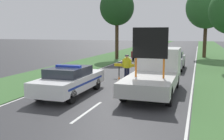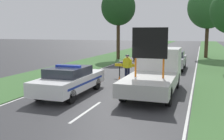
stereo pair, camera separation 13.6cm
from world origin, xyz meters
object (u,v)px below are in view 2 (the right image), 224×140
at_px(queued_car_wagon_maroon, 144,52).
at_px(pedestrian_civilian, 139,65).
at_px(work_truck, 156,70).
at_px(road_barrier, 138,67).
at_px(traffic_cone_near_police, 119,80).
at_px(queued_car_sedan_silver, 174,60).
at_px(police_car, 70,80).
at_px(roadside_tree_near_right, 118,8).
at_px(traffic_cone_centre_front, 146,71).
at_px(roadside_tree_mid_left, 208,7).
at_px(queued_car_van_white, 154,49).
at_px(police_officer, 127,65).

bearing_deg(queued_car_wagon_maroon, pedestrian_civilian, 100.43).
relative_size(work_truck, road_barrier, 1.87).
height_order(road_barrier, traffic_cone_near_police, road_barrier).
distance_m(pedestrian_civilian, queued_car_sedan_silver, 6.08).
height_order(traffic_cone_near_police, queued_car_sedan_silver, queued_car_sedan_silver).
height_order(work_truck, queued_car_sedan_silver, work_truck).
bearing_deg(police_car, roadside_tree_near_right, 95.35).
height_order(work_truck, traffic_cone_centre_front, work_truck).
bearing_deg(pedestrian_civilian, queued_car_sedan_silver, 56.14).
bearing_deg(work_truck, traffic_cone_near_police, -16.76).
bearing_deg(pedestrian_civilian, traffic_cone_near_police, -128.17).
bearing_deg(traffic_cone_centre_front, road_barrier, -105.40).
relative_size(pedestrian_civilian, roadside_tree_mid_left, 0.20).
bearing_deg(road_barrier, traffic_cone_centre_front, 68.87).
distance_m(pedestrian_civilian, traffic_cone_near_police, 2.24).
height_order(queued_car_van_white, roadside_tree_mid_left, roadside_tree_mid_left).
relative_size(police_car, queued_car_sedan_silver, 1.06).
relative_size(traffic_cone_near_police, roadside_tree_near_right, 0.07).
relative_size(road_barrier, pedestrian_civilian, 1.95).
xyz_separation_m(queued_car_sedan_silver, queued_car_wagon_maroon, (-4.08, 7.16, -0.00)).
bearing_deg(queued_car_van_white, queued_car_sedan_silver, 106.87).
bearing_deg(police_car, police_officer, 65.22).
bearing_deg(traffic_cone_centre_front, traffic_cone_near_police, -103.76).
bearing_deg(queued_car_sedan_silver, queued_car_wagon_maroon, -60.32).
bearing_deg(road_barrier, police_officer, -121.93).
bearing_deg(queued_car_sedan_silver, traffic_cone_near_police, 72.77).
relative_size(pedestrian_civilian, queued_car_sedan_silver, 0.36).
xyz_separation_m(police_officer, queued_car_van_white, (-1.73, 19.77, -0.22)).
distance_m(road_barrier, pedestrian_civilian, 0.56).
distance_m(traffic_cone_near_police, roadside_tree_near_right, 15.97).
height_order(traffic_cone_centre_front, roadside_tree_near_right, roadside_tree_near_right).
bearing_deg(roadside_tree_near_right, traffic_cone_centre_front, -62.70).
height_order(queued_car_sedan_silver, roadside_tree_near_right, roadside_tree_near_right).
bearing_deg(queued_car_wagon_maroon, traffic_cone_near_police, 96.29).
height_order(police_car, queued_car_wagon_maroon, queued_car_wagon_maroon).
distance_m(police_officer, pedestrian_civilian, 0.83).
xyz_separation_m(police_car, queued_car_van_white, (0.01, 24.39, 0.04)).
bearing_deg(roadside_tree_near_right, police_car, -80.47).
xyz_separation_m(traffic_cone_centre_front, queued_car_van_white, (-2.54, 17.61, 0.44)).
height_order(traffic_cone_near_police, queued_car_wagon_maroon, queued_car_wagon_maroon).
bearing_deg(traffic_cone_centre_front, pedestrian_civilian, -95.29).
xyz_separation_m(work_truck, queued_car_van_white, (-3.97, 22.14, -0.33)).
relative_size(traffic_cone_near_police, queued_car_sedan_silver, 0.12).
bearing_deg(police_car, roadside_tree_mid_left, 68.90).
xyz_separation_m(pedestrian_civilian, traffic_cone_near_police, (-0.74, -1.99, -0.73)).
relative_size(police_officer, queued_car_sedan_silver, 0.36).
xyz_separation_m(traffic_cone_near_police, traffic_cone_centre_front, (0.90, 3.65, 0.08)).
bearing_deg(work_truck, police_officer, -42.60).
bearing_deg(police_car, work_truck, 25.31).
distance_m(work_truck, pedestrian_civilian, 3.28).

